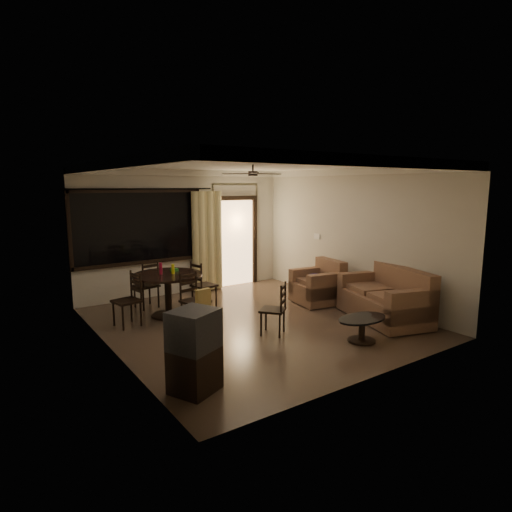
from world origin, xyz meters
TOP-DOWN VIEW (x-y plane):
  - ground at (0.00, 0.00)m, footprint 5.50×5.50m
  - room_shell at (0.59, 1.77)m, footprint 5.50×6.70m
  - dining_table at (-1.10, 1.23)m, footprint 1.30×1.30m
  - dining_chair_west at (-1.93, 1.08)m, footprint 0.49×0.49m
  - dining_chair_east at (-0.28, 1.37)m, footprint 0.49×0.49m
  - dining_chair_south at (-0.96, 0.38)m, footprint 0.49×0.53m
  - dining_chair_north at (-1.24, 2.00)m, footprint 0.49×0.49m
  - tv_cabinet at (-2.05, -1.78)m, footprint 0.67×0.65m
  - sofa at (2.12, -1.26)m, footprint 1.41×1.97m
  - armchair at (1.88, 0.28)m, footprint 1.01×1.01m
  - coffee_table at (0.87, -1.78)m, footprint 0.90×0.54m
  - side_chair at (-0.08, -0.71)m, footprint 0.54×0.54m

SIDE VIEW (x-z plane):
  - ground at x=0.00m, z-range 0.00..0.00m
  - side_chair at x=-0.08m, z-range -0.18..0.70m
  - coffee_table at x=0.87m, z-range 0.07..0.46m
  - dining_chair_west at x=-1.93m, z-range -0.19..0.76m
  - dining_chair_east at x=-0.28m, z-range -0.19..0.76m
  - dining_chair_north at x=-1.24m, z-range -0.19..0.76m
  - dining_chair_south at x=-0.96m, z-range -0.17..0.78m
  - armchair at x=1.88m, z-range -0.08..0.81m
  - sofa at x=2.12m, z-range -0.10..0.85m
  - tv_cabinet at x=-2.05m, z-range 0.00..1.01m
  - dining_table at x=-1.10m, z-range 0.12..1.16m
  - room_shell at x=0.59m, z-range -0.92..4.58m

